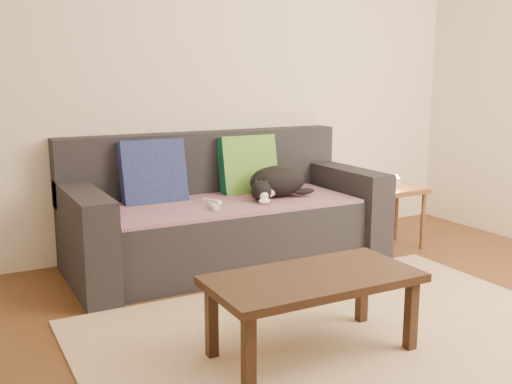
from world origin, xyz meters
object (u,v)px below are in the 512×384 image
wii_remote_a (214,207)px  side_table (395,198)px  wii_remote_b (212,202)px  coffee_table (313,285)px  cat (276,182)px  sofa (224,218)px

wii_remote_a → side_table: (1.46, -0.02, -0.08)m
wii_remote_b → coffee_table: bearing=154.3°
cat → wii_remote_b: 0.50m
cat → wii_remote_b: size_ratio=3.29×
cat → wii_remote_b: bearing=-175.2°
side_table → coffee_table: bearing=-141.6°
cat → wii_remote_b: cat is taller
sofa → wii_remote_b: (-0.13, -0.10, 0.15)m
sofa → wii_remote_a: (-0.18, -0.24, 0.15)m
sofa → side_table: sofa is taller
cat → side_table: size_ratio=1.08×
wii_remote_a → cat: bearing=-66.1°
wii_remote_a → wii_remote_b: size_ratio=1.00×
cat → sofa: bearing=169.6°
wii_remote_a → coffee_table: size_ratio=0.16×
coffee_table → wii_remote_b: bearing=85.7°
wii_remote_a → wii_remote_b: (0.05, 0.14, 0.00)m
sofa → cat: sofa is taller
sofa → side_table: 1.31m
sofa → cat: (0.36, -0.09, 0.23)m
sofa → coffee_table: 1.48m
sofa → wii_remote_a: size_ratio=14.00×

